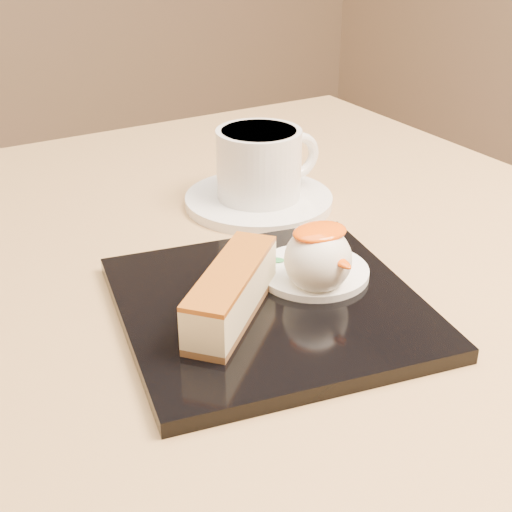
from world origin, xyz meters
TOP-DOWN VIEW (x-y plane):
  - table at (0.00, 0.00)m, footprint 0.80×0.80m
  - dessert_plate at (-0.01, -0.10)m, footprint 0.26×0.26m
  - cheesecake at (-0.05, -0.10)m, footprint 0.11×0.10m
  - cream_smear at (0.04, -0.08)m, footprint 0.09×0.09m
  - ice_cream_scoop at (0.03, -0.10)m, footprint 0.05×0.05m
  - mango_sauce at (0.03, -0.10)m, footprint 0.04×0.03m
  - mint_sprig at (0.01, -0.06)m, footprint 0.03×0.02m
  - saucer at (0.09, 0.09)m, footprint 0.15×0.15m
  - coffee_cup at (0.09, 0.09)m, footprint 0.11×0.08m

SIDE VIEW (x-z plane):
  - table at x=0.00m, z-range 0.20..0.92m
  - saucer at x=0.09m, z-range 0.72..0.73m
  - dessert_plate at x=-0.01m, z-range 0.72..0.73m
  - cream_smear at x=0.04m, z-range 0.73..0.74m
  - mint_sprig at x=0.01m, z-range 0.74..0.74m
  - cheesecake at x=-0.05m, z-range 0.73..0.77m
  - ice_cream_scoop at x=0.03m, z-range 0.73..0.78m
  - coffee_cup at x=0.09m, z-range 0.73..0.80m
  - mango_sauce at x=0.03m, z-range 0.77..0.78m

